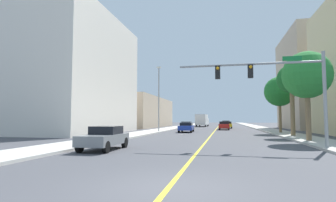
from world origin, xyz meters
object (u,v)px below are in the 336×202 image
(traffic_signal_mast, at_px, (275,80))
(palm_near, at_px, (307,75))
(street_lamp, at_px, (159,95))
(car_gray, at_px, (105,138))
(car_blue, at_px, (186,127))
(car_red, at_px, (224,125))
(car_yellow, at_px, (227,125))
(car_green, at_px, (226,124))
(palm_far, at_px, (279,92))
(palm_mid, at_px, (292,80))
(delivery_truck, at_px, (202,120))
(car_black, at_px, (187,125))

(traffic_signal_mast, height_order, palm_near, palm_near)
(street_lamp, bearing_deg, car_gray, -84.65)
(palm_near, xyz_separation_m, car_blue, (-11.43, 13.74, -4.47))
(street_lamp, xyz_separation_m, car_red, (8.75, 10.59, -4.30))
(car_yellow, height_order, car_green, car_green)
(palm_far, xyz_separation_m, car_red, (-6.81, 10.75, -4.46))
(traffic_signal_mast, xyz_separation_m, palm_mid, (3.65, 11.51, 1.56))
(palm_far, xyz_separation_m, car_gray, (-13.63, -20.42, -4.50))
(car_green, bearing_deg, palm_mid, -76.72)
(palm_near, bearing_deg, car_blue, 129.77)
(car_green, bearing_deg, street_lamp, -107.41)
(car_red, distance_m, car_blue, 10.91)
(traffic_signal_mast, relative_size, street_lamp, 0.97)
(palm_mid, xyz_separation_m, delivery_truck, (-11.95, 35.35, -4.16))
(palm_near, bearing_deg, palm_far, 87.96)
(car_yellow, bearing_deg, palm_far, -68.86)
(delivery_truck, bearing_deg, car_yellow, -59.88)
(palm_near, distance_m, delivery_truck, 43.39)
(traffic_signal_mast, bearing_deg, palm_near, 57.89)
(street_lamp, relative_size, car_green, 2.21)
(car_black, bearing_deg, car_green, -115.40)
(palm_near, xyz_separation_m, car_green, (-5.92, 38.59, -4.41))
(street_lamp, bearing_deg, delivery_truck, 82.98)
(street_lamp, bearing_deg, car_green, 70.38)
(car_gray, bearing_deg, car_blue, -96.07)
(car_blue, bearing_deg, car_yellow, 69.65)
(palm_far, distance_m, car_green, 27.08)
(palm_mid, bearing_deg, traffic_signal_mast, -107.59)
(car_blue, bearing_deg, traffic_signal_mast, -68.67)
(palm_mid, bearing_deg, delivery_truck, 108.68)
(street_lamp, xyz_separation_m, car_green, (9.19, 25.78, -4.27))
(car_black, bearing_deg, car_red, 174.30)
(palm_near, xyz_separation_m, delivery_truck, (-11.56, 41.67, -3.59))
(palm_far, xyz_separation_m, car_black, (-13.32, 11.43, -4.48))
(palm_near, xyz_separation_m, palm_far, (0.45, 12.64, 0.03))
(traffic_signal_mast, relative_size, car_blue, 1.88)
(street_lamp, xyz_separation_m, car_blue, (3.68, 0.92, -4.33))
(traffic_signal_mast, distance_m, car_blue, 20.90)
(palm_mid, bearing_deg, car_yellow, 104.16)
(car_blue, distance_m, delivery_truck, 27.95)
(car_blue, distance_m, car_gray, 21.58)
(street_lamp, xyz_separation_m, car_black, (2.24, 11.26, -4.32))
(car_gray, distance_m, delivery_truck, 49.48)
(car_yellow, bearing_deg, car_gray, -98.65)
(traffic_signal_mast, relative_size, delivery_truck, 1.02)
(car_green, distance_m, delivery_truck, 6.48)
(car_black, bearing_deg, palm_near, 118.33)
(palm_mid, xyz_separation_m, car_red, (-6.76, 17.08, -5.00))
(palm_far, relative_size, car_yellow, 1.79)
(car_gray, height_order, car_green, car_green)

